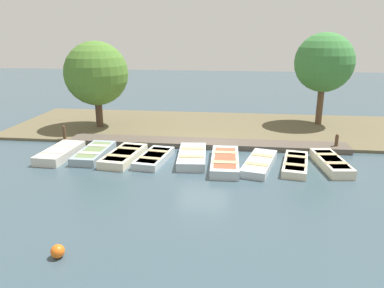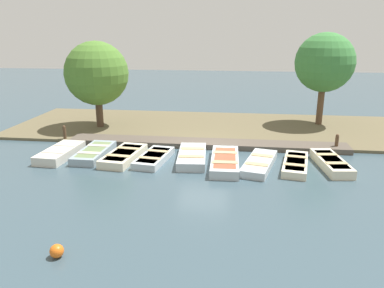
# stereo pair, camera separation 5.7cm
# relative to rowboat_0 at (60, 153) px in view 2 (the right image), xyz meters

# --- Properties ---
(ground_plane) EXTENTS (80.00, 80.00, 0.00)m
(ground_plane) POSITION_rel_rowboat_0_xyz_m (-1.38, 6.67, -0.22)
(ground_plane) COLOR #384C56
(shore_bank) EXTENTS (8.00, 24.00, 0.15)m
(shore_bank) POSITION_rel_rowboat_0_xyz_m (-6.38, 6.67, -0.15)
(shore_bank) COLOR brown
(shore_bank) RESTS_ON ground_plane
(dock_walkway) EXTENTS (1.31, 14.36, 0.27)m
(dock_walkway) POSITION_rel_rowboat_0_xyz_m (-2.61, 6.67, -0.09)
(dock_walkway) COLOR #51473D
(dock_walkway) RESTS_ON ground_plane
(rowboat_0) EXTENTS (2.97, 1.35, 0.44)m
(rowboat_0) POSITION_rel_rowboat_0_xyz_m (0.00, 0.00, 0.00)
(rowboat_0) COLOR beige
(rowboat_0) RESTS_ON ground_plane
(rowboat_1) EXTENTS (3.06, 1.21, 0.38)m
(rowboat_1) POSITION_rel_rowboat_0_xyz_m (-0.28, 1.56, -0.03)
(rowboat_1) COLOR #8C9EA8
(rowboat_1) RESTS_ON ground_plane
(rowboat_2) EXTENTS (3.14, 1.57, 0.40)m
(rowboat_2) POSITION_rel_rowboat_0_xyz_m (0.00, 3.09, -0.02)
(rowboat_2) COLOR beige
(rowboat_2) RESTS_ON ground_plane
(rowboat_3) EXTENTS (2.92, 1.47, 0.34)m
(rowboat_3) POSITION_rel_rowboat_0_xyz_m (0.03, 4.53, -0.05)
(rowboat_3) COLOR #B2BCC1
(rowboat_3) RESTS_ON ground_plane
(rowboat_4) EXTENTS (3.22, 1.47, 0.42)m
(rowboat_4) POSITION_rel_rowboat_0_xyz_m (-0.26, 6.25, -0.01)
(rowboat_4) COLOR #B2BCC1
(rowboat_4) RESTS_ON ground_plane
(rowboat_5) EXTENTS (3.55, 1.28, 0.42)m
(rowboat_5) POSITION_rel_rowboat_0_xyz_m (0.24, 7.78, -0.01)
(rowboat_5) COLOR #B2BCC1
(rowboat_5) RESTS_ON ground_plane
(rowboat_6) EXTENTS (3.42, 1.80, 0.36)m
(rowboat_6) POSITION_rel_rowboat_0_xyz_m (0.21, 9.29, -0.05)
(rowboat_6) COLOR #B2BCC1
(rowboat_6) RESTS_ON ground_plane
(rowboat_7) EXTENTS (3.12, 1.51, 0.35)m
(rowboat_7) POSITION_rel_rowboat_0_xyz_m (0.13, 10.84, -0.05)
(rowboat_7) COLOR beige
(rowboat_7) RESTS_ON ground_plane
(rowboat_8) EXTENTS (3.16, 1.33, 0.43)m
(rowboat_8) POSITION_rel_rowboat_0_xyz_m (-0.12, 12.39, -0.01)
(rowboat_8) COLOR beige
(rowboat_8) RESTS_ON ground_plane
(mooring_post_near) EXTENTS (0.17, 0.17, 0.88)m
(mooring_post_near) POSITION_rel_rowboat_0_xyz_m (-2.55, -0.96, 0.23)
(mooring_post_near) COLOR brown
(mooring_post_near) RESTS_ON ground_plane
(mooring_post_far) EXTENTS (0.17, 0.17, 0.88)m
(mooring_post_far) POSITION_rel_rowboat_0_xyz_m (-2.55, 13.18, 0.23)
(mooring_post_far) COLOR brown
(mooring_post_far) RESTS_ON ground_plane
(buoy) EXTENTS (0.37, 0.37, 0.37)m
(buoy) POSITION_rel_rowboat_0_xyz_m (7.81, 3.67, -0.04)
(buoy) COLOR orange
(buoy) RESTS_ON ground_plane
(park_tree_far_left) EXTENTS (3.73, 3.73, 5.21)m
(park_tree_far_left) POSITION_rel_rowboat_0_xyz_m (-5.44, -0.05, 3.11)
(park_tree_far_left) COLOR #4C3828
(park_tree_far_left) RESTS_ON ground_plane
(park_tree_left) EXTENTS (3.52, 3.52, 5.69)m
(park_tree_left) POSITION_rel_rowboat_0_xyz_m (-7.72, 13.32, 3.68)
(park_tree_left) COLOR brown
(park_tree_left) RESTS_ON ground_plane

